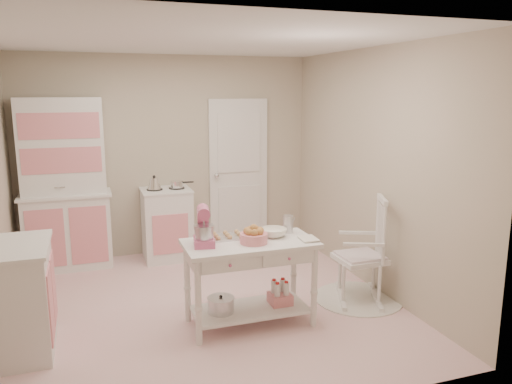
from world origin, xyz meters
TOP-DOWN VIEW (x-y plane):
  - room_shell at (0.00, 0.00)m, footprint 3.84×3.84m
  - door at (0.95, 1.87)m, footprint 0.82×0.05m
  - hutch at (-1.30, 1.66)m, footprint 1.06×0.50m
  - stove at (-0.10, 1.61)m, footprint 0.62×0.57m
  - base_cabinet at (-1.63, -0.36)m, footprint 0.54×0.84m
  - lace_rug at (1.58, -0.35)m, footprint 0.92×0.92m
  - rocking_chair at (1.58, -0.35)m, footprint 0.72×0.85m
  - work_table at (0.33, -0.52)m, footprint 1.20×0.60m
  - stand_mixer at (-0.09, -0.50)m, footprint 0.24×0.31m
  - cookie_tray at (0.18, -0.34)m, footprint 0.34×0.24m
  - bread_basket at (0.35, -0.57)m, footprint 0.25×0.25m
  - mixing_bowl at (0.59, -0.44)m, footprint 0.25×0.25m
  - metal_pitcher at (0.77, -0.36)m, footprint 0.10×0.10m
  - recipe_book at (0.78, -0.64)m, footprint 0.16×0.21m

SIDE VIEW (x-z plane):
  - lace_rug at x=1.58m, z-range 0.00..0.01m
  - work_table at x=0.33m, z-range 0.00..0.80m
  - stove at x=-0.10m, z-range 0.00..0.92m
  - base_cabinet at x=-1.63m, z-range 0.00..0.92m
  - rocking_chair at x=1.58m, z-range 0.00..1.10m
  - cookie_tray at x=0.18m, z-range 0.80..0.82m
  - recipe_book at x=0.78m, z-range 0.80..0.82m
  - mixing_bowl at x=0.59m, z-range 0.80..0.88m
  - bread_basket at x=0.35m, z-range 0.80..0.89m
  - metal_pitcher at x=0.77m, z-range 0.80..0.97m
  - stand_mixer at x=-0.09m, z-range 0.80..1.14m
  - door at x=0.95m, z-range 0.00..2.04m
  - hutch at x=-1.30m, z-range 0.00..2.08m
  - room_shell at x=0.00m, z-range 0.34..2.96m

